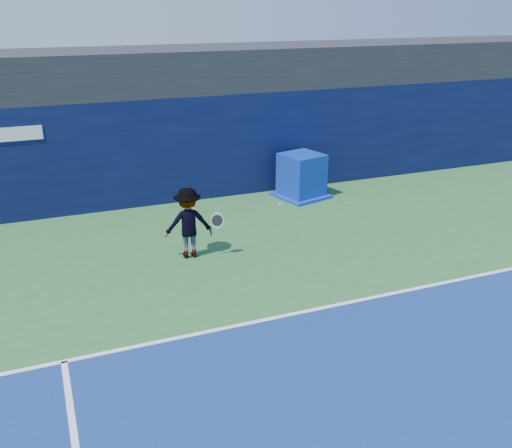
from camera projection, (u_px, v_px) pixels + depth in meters
name	position (u px, v px, depth m)	size (l,w,h in m)	color
ground	(434.00, 400.00, 8.38)	(80.00, 80.00, 0.00)	#2D6430
baseline	(335.00, 305.00, 10.97)	(24.00, 0.10, 0.01)	white
stadium_band	(203.00, 68.00, 17.02)	(36.00, 3.00, 1.20)	black
back_wall_assembly	(215.00, 144.00, 16.92)	(36.00, 1.03, 3.00)	#090F36
equipment_cart	(302.00, 177.00, 16.87)	(1.66, 1.66, 1.30)	#0B28A0
tennis_player	(188.00, 223.00, 12.81)	(1.30, 0.74, 1.64)	silver
tennis_ball	(280.00, 205.00, 13.30)	(0.06, 0.06, 0.06)	yellow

